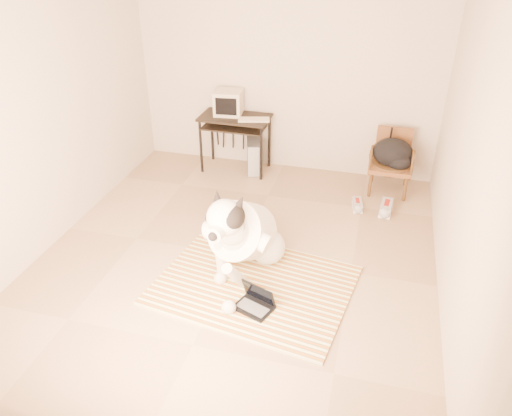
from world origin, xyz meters
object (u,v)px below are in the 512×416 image
at_px(dog, 243,235).
at_px(crt_monitor, 228,102).
at_px(backpack, 394,154).
at_px(pc_tower, 255,155).
at_px(rattan_chair, 391,161).
at_px(computer_desk, 235,124).
at_px(laptop, 256,302).

xyz_separation_m(dog, crt_monitor, (-0.85, 2.25, 0.51)).
bearing_deg(backpack, pc_tower, 174.84).
xyz_separation_m(crt_monitor, backpack, (2.20, -0.20, -0.41)).
relative_size(pc_tower, rattan_chair, 0.65).
bearing_deg(pc_tower, rattan_chair, -3.20).
distance_m(computer_desk, pc_tower, 0.51).
relative_size(dog, laptop, 3.75).
height_order(dog, pc_tower, dog).
bearing_deg(rattan_chair, laptop, -111.91).
bearing_deg(pc_tower, backpack, -5.16).
bearing_deg(laptop, rattan_chair, 68.09).
relative_size(laptop, crt_monitor, 1.01).
xyz_separation_m(dog, pc_tower, (-0.48, 2.22, -0.20)).
distance_m(pc_tower, rattan_chair, 1.83).
height_order(rattan_chair, backpack, rattan_chair).
distance_m(computer_desk, rattan_chair, 2.09).
relative_size(rattan_chair, backpack, 1.62).
distance_m(dog, laptop, 0.68).
xyz_separation_m(laptop, crt_monitor, (-1.12, 2.78, 0.85)).
bearing_deg(computer_desk, crt_monitor, 142.59).
distance_m(dog, rattan_chair, 2.50).
distance_m(dog, pc_tower, 2.28).
bearing_deg(rattan_chair, dog, -122.11).
bearing_deg(dog, computer_desk, 108.88).
height_order(dog, rattan_chair, dog).
xyz_separation_m(crt_monitor, rattan_chair, (2.18, -0.13, -0.54)).
distance_m(crt_monitor, backpack, 2.24).
relative_size(crt_monitor, pc_tower, 0.77).
height_order(crt_monitor, pc_tower, crt_monitor).
bearing_deg(computer_desk, laptop, -69.51).
bearing_deg(backpack, dog, -123.26).
relative_size(crt_monitor, backpack, 0.81).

